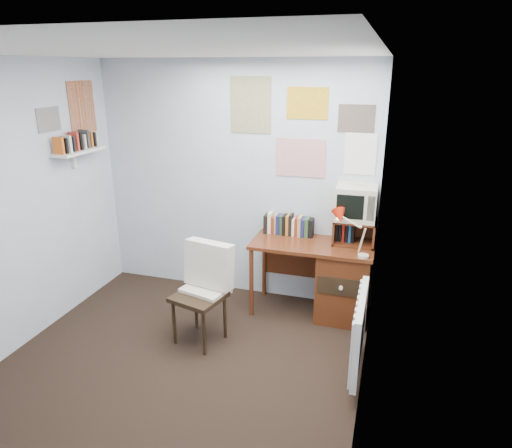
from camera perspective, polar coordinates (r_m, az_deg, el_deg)
The scene contains 14 objects.
ground at distance 3.95m, azimuth -11.30°, elevation -18.99°, with size 3.50×3.50×0.00m, color black.
back_wall at distance 4.86m, azimuth -2.66°, elevation 5.23°, with size 3.00×0.02×2.50m, color silver.
right_wall at distance 2.94m, azimuth 13.93°, elevation -4.76°, with size 0.02×3.50×2.50m, color silver.
ceiling at distance 3.13m, azimuth -14.41°, elevation 20.18°, with size 3.00×3.50×0.02m, color white.
desk at distance 4.65m, azimuth 10.21°, elevation -6.80°, with size 1.20×0.55×0.76m.
desk_chair at distance 4.18m, azimuth -7.17°, elevation -9.05°, with size 0.46×0.44×0.90m, color black.
desk_lamp at distance 4.23m, azimuth 13.43°, elevation -1.81°, with size 0.25×0.22×0.36m, color red.
tv_riser at distance 4.56m, azimuth 12.20°, elevation -0.92°, with size 0.40×0.30×0.25m, color #612C16.
crt_tv at distance 4.49m, azimuth 12.42°, elevation 2.84°, with size 0.38×0.35×0.36m, color beige.
book_row at distance 4.71m, azimuth 4.64°, elevation -0.08°, with size 0.60×0.14×0.22m, color #612C16.
radiator at distance 3.81m, azimuth 12.85°, elevation -12.94°, with size 0.09×0.80×0.60m, color white.
wall_shelf at distance 4.89m, azimuth -21.24°, elevation 8.49°, with size 0.20×0.62×0.24m, color white.
posters_back at distance 4.56m, azimuth 5.70°, elevation 11.92°, with size 1.20×0.01×0.90m, color white.
posters_left at distance 4.90m, azimuth -22.67°, elevation 12.85°, with size 0.01×0.70×0.60m, color white.
Camera 1 is at (1.58, -2.70, 2.41)m, focal length 32.00 mm.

